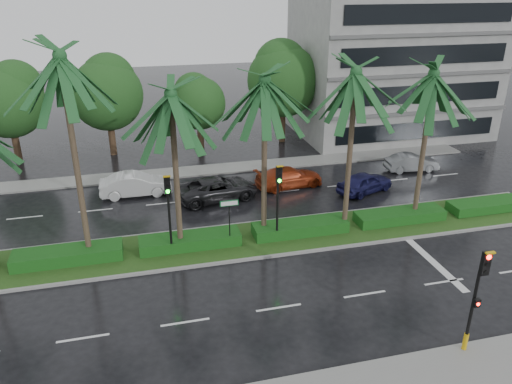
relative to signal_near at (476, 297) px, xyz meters
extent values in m
plane|color=black|center=(-6.00, 9.39, -2.50)|extent=(120.00, 120.00, 0.00)
cube|color=gray|center=(-6.00, 21.39, -2.44)|extent=(40.00, 2.00, 0.12)
cube|color=gray|center=(-6.00, 10.39, -2.43)|extent=(36.00, 4.00, 0.14)
cube|color=#1F4A18|center=(-6.00, 10.39, -2.36)|extent=(35.60, 3.70, 0.02)
cube|color=#124112|center=(-15.00, 10.39, -2.05)|extent=(5.20, 1.40, 0.60)
cube|color=#124112|center=(-9.00, 10.39, -2.05)|extent=(5.20, 1.40, 0.60)
cube|color=#124112|center=(-3.00, 10.39, -2.05)|extent=(5.20, 1.40, 0.60)
cube|color=#124112|center=(3.00, 10.39, -2.05)|extent=(5.20, 1.40, 0.60)
cube|color=#124112|center=(9.00, 10.39, -2.05)|extent=(5.20, 1.40, 0.60)
cube|color=silver|center=(-18.00, 16.39, -2.50)|extent=(2.00, 0.12, 0.01)
cube|color=silver|center=(-14.00, 4.39, -2.50)|extent=(2.00, 0.12, 0.01)
cube|color=silver|center=(-14.00, 16.39, -2.50)|extent=(2.00, 0.12, 0.01)
cube|color=silver|center=(-10.00, 4.39, -2.50)|extent=(2.00, 0.12, 0.01)
cube|color=silver|center=(-10.00, 16.39, -2.50)|extent=(2.00, 0.12, 0.01)
cube|color=silver|center=(-6.00, 4.39, -2.50)|extent=(2.00, 0.12, 0.01)
cube|color=silver|center=(-6.00, 16.39, -2.50)|extent=(2.00, 0.12, 0.01)
cube|color=silver|center=(-2.00, 4.39, -2.50)|extent=(2.00, 0.12, 0.01)
cube|color=silver|center=(-2.00, 16.39, -2.50)|extent=(2.00, 0.12, 0.01)
cube|color=silver|center=(2.00, 4.39, -2.50)|extent=(2.00, 0.12, 0.01)
cube|color=silver|center=(2.00, 16.39, -2.50)|extent=(2.00, 0.12, 0.01)
cube|color=silver|center=(6.00, 16.39, -2.50)|extent=(2.00, 0.12, 0.01)
cube|color=silver|center=(10.00, 16.39, -2.50)|extent=(2.00, 0.12, 0.01)
cube|color=silver|center=(2.50, 6.39, -2.50)|extent=(0.40, 6.00, 0.01)
cylinder|color=#463828|center=(-14.00, 10.49, 2.55)|extent=(0.28, 0.28, 9.82)
cylinder|color=#463828|center=(-14.00, 10.49, -2.13)|extent=(0.40, 0.40, 0.44)
cylinder|color=#463828|center=(-9.50, 10.29, 1.65)|extent=(0.28, 0.28, 8.01)
cylinder|color=#463828|center=(-9.50, 10.29, -2.13)|extent=(0.40, 0.40, 0.44)
cylinder|color=#463828|center=(-5.00, 10.59, 1.84)|extent=(0.28, 0.28, 8.39)
cylinder|color=#463828|center=(-5.00, 10.59, -2.13)|extent=(0.40, 0.40, 0.44)
cylinder|color=#463828|center=(-0.50, 10.19, 1.96)|extent=(0.28, 0.28, 8.63)
cylinder|color=#463828|center=(-0.50, 10.19, -2.13)|extent=(0.40, 0.40, 0.44)
cylinder|color=#463828|center=(4.00, 10.49, 1.80)|extent=(0.28, 0.28, 8.31)
cylinder|color=#463828|center=(4.00, 10.49, -2.13)|extent=(0.40, 0.40, 0.44)
cylinder|color=black|center=(0.00, 0.09, -0.68)|extent=(0.12, 0.12, 3.40)
cube|color=black|center=(0.00, -0.09, 1.47)|extent=(0.30, 0.18, 0.90)
cube|color=gold|center=(0.00, -0.21, 1.95)|extent=(0.34, 0.12, 0.06)
cylinder|color=#FF0C05|center=(0.00, -0.19, 1.77)|extent=(0.18, 0.04, 0.18)
cylinder|color=black|center=(0.00, -0.19, 1.47)|extent=(0.18, 0.04, 0.18)
cylinder|color=black|center=(0.00, -0.19, 1.17)|extent=(0.18, 0.04, 0.18)
cylinder|color=gold|center=(0.00, 0.09, -2.03)|extent=(0.18, 0.18, 0.70)
cube|color=black|center=(0.00, -0.07, -0.18)|extent=(0.22, 0.16, 0.32)
cylinder|color=#FF0C05|center=(0.00, -0.16, -0.18)|extent=(0.12, 0.03, 0.12)
cylinder|color=black|center=(-10.00, 9.79, -0.65)|extent=(0.12, 0.12, 3.40)
cube|color=black|center=(-10.00, 9.61, 1.50)|extent=(0.30, 0.18, 0.90)
cube|color=gold|center=(-10.00, 9.49, 1.98)|extent=(0.34, 0.12, 0.06)
cylinder|color=black|center=(-10.00, 9.51, 1.80)|extent=(0.18, 0.04, 0.18)
cylinder|color=black|center=(-10.00, 9.51, 1.50)|extent=(0.18, 0.04, 0.18)
cylinder|color=#0CE519|center=(-10.00, 9.51, 1.20)|extent=(0.18, 0.04, 0.18)
cylinder|color=black|center=(-4.50, 9.79, -0.65)|extent=(0.12, 0.12, 3.40)
cube|color=black|center=(-4.50, 9.61, 1.50)|extent=(0.30, 0.18, 0.90)
cube|color=gold|center=(-4.50, 9.49, 1.98)|extent=(0.34, 0.12, 0.06)
cylinder|color=black|center=(-4.50, 9.51, 1.80)|extent=(0.18, 0.04, 0.18)
cylinder|color=black|center=(-4.50, 9.51, 1.50)|extent=(0.18, 0.04, 0.18)
cylinder|color=#0CE519|center=(-4.50, 9.51, 1.20)|extent=(0.18, 0.04, 0.18)
cylinder|color=black|center=(-7.00, 9.89, -1.05)|extent=(0.06, 0.06, 2.60)
cube|color=#0C5926|center=(-7.00, 9.86, 0.10)|extent=(0.95, 0.04, 0.30)
cube|color=white|center=(-7.00, 9.84, 0.10)|extent=(0.85, 0.01, 0.22)
cylinder|color=#3A2D1A|center=(-20.00, 26.89, -1.23)|extent=(0.52, 0.52, 2.55)
sphere|color=#1E4219|center=(-20.00, 26.89, 2.09)|extent=(5.25, 5.25, 5.25)
sphere|color=#1E4219|center=(-20.00, 27.19, 3.11)|extent=(3.94, 3.94, 3.94)
cylinder|color=#3A2D1A|center=(-13.00, 26.89, -1.18)|extent=(0.52, 0.52, 2.65)
sphere|color=#1E4219|center=(-13.00, 26.89, 2.26)|extent=(5.44, 5.44, 5.44)
sphere|color=#1E4219|center=(-13.00, 27.19, 3.32)|extent=(4.08, 4.08, 4.08)
cylinder|color=#3A2D1A|center=(-6.00, 26.89, -1.47)|extent=(0.52, 0.52, 2.06)
sphere|color=#1E4219|center=(-6.00, 26.89, 1.20)|extent=(4.24, 4.24, 4.24)
sphere|color=#1E4219|center=(-6.00, 27.19, 2.03)|extent=(3.18, 3.18, 3.18)
cylinder|color=#3A2D1A|center=(1.00, 26.89, -1.07)|extent=(0.52, 0.52, 2.87)
sphere|color=#1E4219|center=(1.00, 26.89, 2.67)|extent=(5.91, 5.91, 5.91)
sphere|color=#1E4219|center=(1.00, 27.19, 3.82)|extent=(4.43, 4.43, 4.43)
cylinder|color=#3A2D1A|center=(8.00, 26.89, -1.28)|extent=(0.52, 0.52, 2.44)
sphere|color=#1E4219|center=(8.00, 26.89, 1.89)|extent=(5.02, 5.02, 5.02)
sphere|color=#1E4219|center=(8.00, 27.19, 2.87)|extent=(3.77, 3.77, 3.77)
cube|color=gray|center=(11.00, 27.39, 3.50)|extent=(16.00, 10.00, 12.00)
imported|color=silver|center=(-11.50, 18.16, -1.76)|extent=(1.58, 4.51, 1.48)
imported|color=#232326|center=(-6.50, 16.24, -1.79)|extent=(3.21, 5.49, 1.44)
imported|color=maroon|center=(-1.50, 17.09, -1.83)|extent=(2.49, 4.83, 1.34)
imported|color=#171847|center=(3.00, 14.98, -1.82)|extent=(2.94, 4.31, 1.36)
imported|color=slate|center=(8.04, 17.77, -1.87)|extent=(1.65, 3.92, 1.26)
camera|label=1|loc=(-11.26, -12.43, 10.51)|focal=35.00mm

